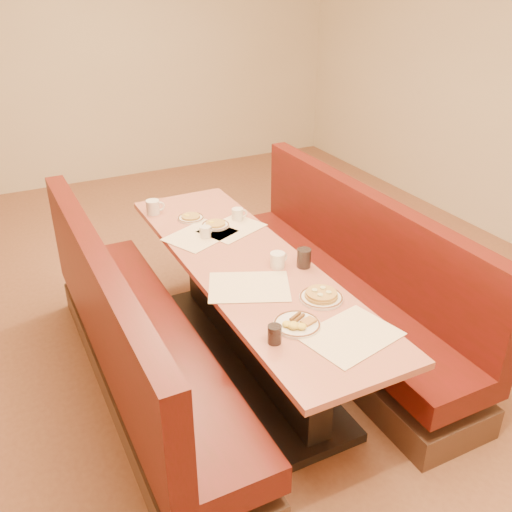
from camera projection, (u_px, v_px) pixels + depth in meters
name	position (u px, v px, depth m)	size (l,w,h in m)	color
ground	(249.00, 361.00, 3.81)	(8.00, 8.00, 0.00)	#9E6647
room_envelope	(246.00, 60.00, 2.91)	(6.04, 8.04, 2.82)	beige
diner_table	(248.00, 315.00, 3.64)	(0.70, 2.50, 0.75)	black
booth_left	(137.00, 348.00, 3.35)	(0.55, 2.50, 1.05)	#4C3326
booth_right	(343.00, 290.00, 3.94)	(0.55, 2.50, 1.05)	#4C3326
placemat_near_left	(249.00, 287.00, 3.21)	(0.45, 0.34, 0.00)	beige
placemat_near_right	(351.00, 335.00, 2.79)	(0.45, 0.34, 0.00)	beige
placemat_far_left	(200.00, 235.00, 3.80)	(0.43, 0.32, 0.00)	beige
placemat_far_right	(232.00, 228.00, 3.90)	(0.40, 0.30, 0.00)	beige
pancake_plate	(321.00, 296.00, 3.09)	(0.24, 0.24, 0.05)	white
eggs_plate	(297.00, 324.00, 2.86)	(0.24, 0.24, 0.05)	white
extra_plate_mid	(215.00, 225.00, 3.93)	(0.19, 0.19, 0.04)	white
extra_plate_far	(191.00, 218.00, 4.04)	(0.19, 0.19, 0.04)	white
coffee_mug_a	(278.00, 260.00, 3.40)	(0.12, 0.09, 0.09)	white
coffee_mug_b	(206.00, 232.00, 3.76)	(0.10, 0.07, 0.08)	white
coffee_mug_c	(238.00, 214.00, 4.01)	(0.11, 0.08, 0.09)	white
coffee_mug_d	(153.00, 207.00, 4.11)	(0.14, 0.10, 0.10)	white
soda_tumbler_near	(275.00, 334.00, 2.73)	(0.07, 0.07, 0.09)	black
soda_tumbler_mid	(304.00, 258.00, 3.40)	(0.08, 0.08, 0.12)	black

